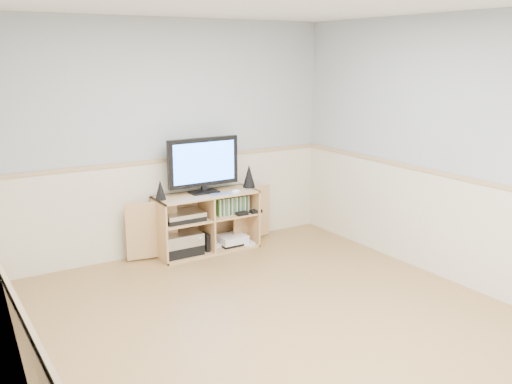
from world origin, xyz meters
The scene contains 11 objects.
room centered at (-0.06, 0.12, 1.22)m, with size 4.04×4.54×2.54m.
media_cabinet centered at (0.38, 2.06, 0.33)m, with size 1.77×0.43×0.65m.
monitor centered at (0.38, 2.05, 0.98)m, with size 0.82×0.18×0.61m.
speaker_left centered at (-0.13, 2.03, 0.75)m, with size 0.11×0.11×0.21m, color black.
speaker_right centered at (0.94, 2.03, 0.78)m, with size 0.14×0.14×0.26m, color black.
keyboard centered at (0.54, 1.87, 0.66)m, with size 0.31×0.12×0.01m, color silver.
mouse centered at (0.69, 1.87, 0.67)m, with size 0.10×0.06×0.04m, color white.
av_components centered at (0.08, 2.01, 0.22)m, with size 0.52×0.32×0.47m.
game_consoles centered at (0.68, 1.99, 0.07)m, with size 0.45×0.30×0.11m.
game_cases centered at (0.69, 1.99, 0.48)m, with size 0.39×0.14×0.19m, color #3F8C3F.
wall_outlet centered at (1.00, 2.23, 0.60)m, with size 0.12×0.03×0.12m, color white.
Camera 1 is at (-2.33, -3.39, 2.13)m, focal length 40.00 mm.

